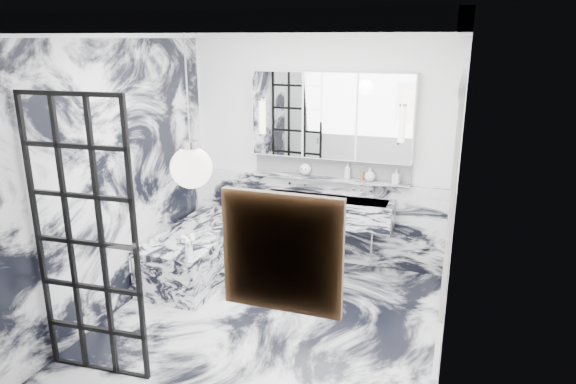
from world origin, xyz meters
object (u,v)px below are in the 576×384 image
at_px(trough_sink, 325,210).
at_px(mirror_cabinet, 331,116).
at_px(crittall_door, 86,243).
at_px(bathtub, 200,252).

relative_size(trough_sink, mirror_cabinet, 0.84).
relative_size(crittall_door, bathtub, 1.39).
distance_m(crittall_door, trough_sink, 2.90).
xyz_separation_m(crittall_door, trough_sink, (1.25, 2.58, -0.42)).
xyz_separation_m(trough_sink, bathtub, (-1.33, -0.66, -0.45)).
height_order(trough_sink, bathtub, trough_sink).
distance_m(trough_sink, mirror_cabinet, 1.10).
xyz_separation_m(crittall_door, mirror_cabinet, (1.25, 2.75, 0.67)).
distance_m(trough_sink, bathtub, 1.55).
height_order(crittall_door, bathtub, crittall_door).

